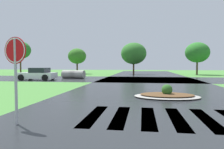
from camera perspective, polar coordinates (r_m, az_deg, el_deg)
name	(u,v)px	position (r m, az deg, el deg)	size (l,w,h in m)	color
asphalt_roadway	(153,93)	(13.12, 11.00, -4.79)	(10.67, 80.00, 0.01)	#232628
asphalt_cross_road	(148,79)	(24.32, 9.72, -1.30)	(90.00, 9.60, 0.01)	#232628
crosswalk_stripes	(162,118)	(7.16, 13.38, -11.20)	(4.95, 3.04, 0.01)	white
stop_sign	(15,60)	(6.60, -24.52, 3.64)	(0.75, 0.19, 2.49)	#B2B5BA
median_island	(167,95)	(11.41, 14.53, -5.34)	(3.36, 2.23, 0.68)	#9E9B93
car_blue_compact	(38,74)	(24.41, -19.30, 0.04)	(3.94, 2.14, 1.33)	silver
drainage_pipe_stack	(73,74)	(26.09, -10.31, 0.06)	(2.90, 1.37, 0.99)	#9E9B93
background_treeline	(148,52)	(35.80, 9.64, 6.05)	(44.35, 6.55, 5.94)	#4C3823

